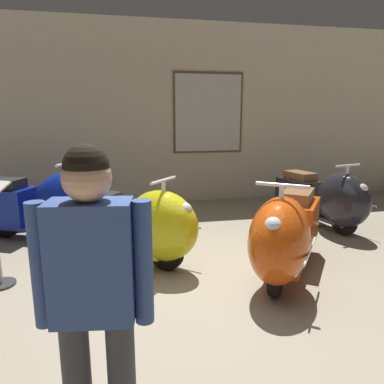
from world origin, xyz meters
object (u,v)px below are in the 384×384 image
scooter_0 (48,205)px  scooter_2 (285,235)px  visitor_1 (94,292)px  scooter_1 (142,225)px  scooter_3 (328,199)px

scooter_0 → scooter_2: (2.57, -1.72, -0.00)m
visitor_1 → scooter_2: bearing=-38.8°
scooter_0 → visitor_1: size_ratio=1.18×
scooter_1 → scooter_3: size_ratio=0.92×
scooter_0 → scooter_3: bearing=19.5°
scooter_2 → visitor_1: visitor_1 is taller
scooter_2 → scooter_3: scooter_2 is taller
scooter_1 → visitor_1: (-0.33, -2.33, 0.44)m
scooter_1 → scooter_2: 1.56m
scooter_1 → visitor_1: bearing=-58.7°
scooter_2 → scooter_3: bearing=173.3°
scooter_2 → visitor_1: size_ratio=1.10×
scooter_0 → scooter_2: bearing=-10.6°
scooter_2 → visitor_1: 2.42m
scooter_1 → scooter_0: bearing=178.5°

